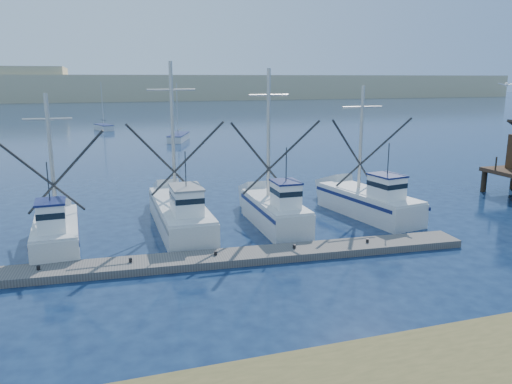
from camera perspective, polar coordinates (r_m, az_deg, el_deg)
ground at (r=20.96m, az=13.72°, el=-12.14°), size 500.00×500.00×0.00m
floating_dock at (r=24.34m, az=-6.98°, el=-7.78°), size 27.97×3.84×0.37m
dune_ridge at (r=226.30m, az=-15.60°, el=11.47°), size 360.00×60.00×10.00m
trawler_fleet at (r=28.91m, az=-6.78°, el=-2.81°), size 27.72×9.69×9.71m
sailboat_near at (r=72.38m, az=-8.84°, el=6.18°), size 4.20×7.08×8.10m
sailboat_far at (r=90.22m, az=-17.00°, el=7.09°), size 3.29×5.33×8.10m
flying_gull at (r=34.38m, az=26.74°, el=10.93°), size 1.24×0.23×0.23m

